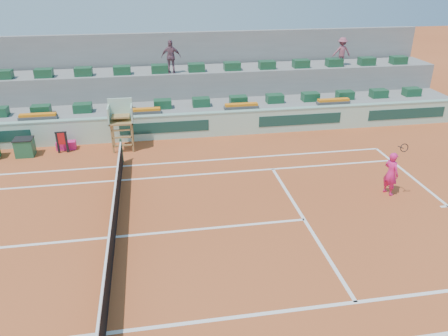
{
  "coord_description": "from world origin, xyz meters",
  "views": [
    {
      "loc": [
        1.52,
        -12.24,
        8.09
      ],
      "look_at": [
        4.0,
        2.5,
        1.0
      ],
      "focal_mm": 35.0,
      "sensor_mm": 36.0,
      "label": 1
    }
  ],
  "objects": [
    {
      "name": "ground",
      "position": [
        0.0,
        0.0,
        0.0
      ],
      "size": [
        90.0,
        90.0,
        0.0
      ],
      "primitive_type": "plane",
      "color": "#A4451F",
      "rests_on": "ground"
    },
    {
      "name": "seating_tier_lower",
      "position": [
        0.0,
        10.7,
        0.6
      ],
      "size": [
        36.0,
        4.0,
        1.2
      ],
      "primitive_type": "cube",
      "color": "gray",
      "rests_on": "ground"
    },
    {
      "name": "seating_tier_upper",
      "position": [
        0.0,
        12.3,
        1.3
      ],
      "size": [
        36.0,
        2.4,
        2.6
      ],
      "primitive_type": "cube",
      "color": "gray",
      "rests_on": "ground"
    },
    {
      "name": "stadium_back_wall",
      "position": [
        0.0,
        13.9,
        2.2
      ],
      "size": [
        36.0,
        0.4,
        4.4
      ],
      "primitive_type": "cube",
      "color": "gray",
      "rests_on": "ground"
    },
    {
      "name": "player_bag",
      "position": [
        -2.69,
        7.9,
        0.2
      ],
      "size": [
        0.88,
        0.39,
        0.39
      ],
      "primitive_type": "cube",
      "color": "#E41D72",
      "rests_on": "ground"
    },
    {
      "name": "spectator_mid",
      "position": [
        2.64,
        11.48,
        3.48
      ],
      "size": [
        1.07,
        0.51,
        1.76
      ],
      "primitive_type": "imported",
      "rotation": [
        0.0,
        0.0,
        3.06
      ],
      "color": "#724C5B",
      "rests_on": "seating_tier_upper"
    },
    {
      "name": "spectator_right",
      "position": [
        12.42,
        11.78,
        3.4
      ],
      "size": [
        1.06,
        0.64,
        1.6
      ],
      "primitive_type": "imported",
      "rotation": [
        0.0,
        0.0,
        3.09
      ],
      "color": "#8D4657",
      "rests_on": "seating_tier_upper"
    },
    {
      "name": "court_lines",
      "position": [
        0.0,
        0.0,
        0.01
      ],
      "size": [
        23.89,
        11.09,
        0.01
      ],
      "color": "white",
      "rests_on": "ground"
    },
    {
      "name": "tennis_net",
      "position": [
        0.0,
        0.0,
        0.53
      ],
      "size": [
        0.1,
        11.97,
        1.1
      ],
      "color": "black",
      "rests_on": "ground"
    },
    {
      "name": "advertising_hoarding",
      "position": [
        0.02,
        8.5,
        0.63
      ],
      "size": [
        36.0,
        0.34,
        1.26
      ],
      "color": "#A5CFB7",
      "rests_on": "ground"
    },
    {
      "name": "umpire_chair",
      "position": [
        0.0,
        7.5,
        1.54
      ],
      "size": [
        1.1,
        0.9,
        2.4
      ],
      "color": "olive",
      "rests_on": "ground"
    },
    {
      "name": "seat_row_lower",
      "position": [
        0.0,
        9.8,
        1.42
      ],
      "size": [
        32.9,
        0.6,
        0.44
      ],
      "color": "#17472A",
      "rests_on": "seating_tier_lower"
    },
    {
      "name": "seat_row_upper",
      "position": [
        0.0,
        11.7,
        2.82
      ],
      "size": [
        32.9,
        0.6,
        0.44
      ],
      "color": "#17472A",
      "rests_on": "seating_tier_upper"
    },
    {
      "name": "flower_planters",
      "position": [
        -1.5,
        9.0,
        1.33
      ],
      "size": [
        26.8,
        0.36,
        0.28
      ],
      "color": "#474747",
      "rests_on": "seating_tier_lower"
    },
    {
      "name": "drink_cooler_a",
      "position": [
        -4.41,
        7.4,
        0.42
      ],
      "size": [
        0.84,
        0.72,
        0.84
      ],
      "color": "#1B5333",
      "rests_on": "ground"
    },
    {
      "name": "towel_rack",
      "position": [
        -2.77,
        7.49,
        0.6
      ],
      "size": [
        0.53,
        0.09,
        1.03
      ],
      "color": "black",
      "rests_on": "ground"
    },
    {
      "name": "tennis_player",
      "position": [
        10.19,
        1.28,
        0.86
      ],
      "size": [
        0.61,
        0.93,
        2.28
      ],
      "color": "#E41D72",
      "rests_on": "ground"
    }
  ]
}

